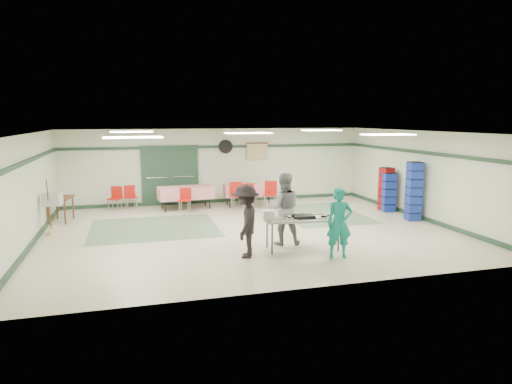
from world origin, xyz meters
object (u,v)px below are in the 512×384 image
object	(u,v)px
broom	(49,206)
dining_table_a	(248,190)
volunteer_teal	(339,223)
dining_table_b	(186,192)
printer_table	(60,200)
chair_a	(249,193)
chair_loose_b	(116,196)
volunteer_grey	(283,209)
volunteer_dark	(246,221)
serving_table	(302,220)
chair_c	(270,191)
office_printer	(52,199)
chair_d	(185,198)
crate_stack_blue_a	(388,192)
chair_loose_a	(130,195)
crate_stack_blue_b	(414,191)
crate_stack_red	(386,189)
chair_b	(237,193)

from	to	relation	value
broom	dining_table_a	bearing A→B (deg)	32.68
volunteer_teal	dining_table_b	distance (m)	6.98
printer_table	chair_a	bearing A→B (deg)	14.66
chair_loose_b	dining_table_b	bearing A→B (deg)	15.66
volunteer_grey	chair_a	size ratio (longest dim) A/B	2.05
volunteer_teal	volunteer_dark	size ratio (longest dim) A/B	0.96
serving_table	printer_table	xyz separation A→B (m)	(-5.91, 4.70, -0.07)
chair_loose_b	chair_c	bearing A→B (deg)	13.20
chair_loose_b	printer_table	world-z (taller)	chair_loose_b
office_printer	volunteer_teal	bearing A→B (deg)	-23.61
chair_d	crate_stack_blue_a	xyz separation A→B (m)	(6.53, -1.67, 0.16)
volunteer_teal	chair_loose_b	xyz separation A→B (m)	(-4.92, 6.74, -0.28)
chair_loose_b	broom	world-z (taller)	broom
chair_loose_a	broom	distance (m)	3.61
volunteer_teal	crate_stack_blue_b	xyz separation A→B (m)	(3.83, 2.83, 0.11)
volunteer_teal	dining_table_a	bearing A→B (deg)	107.07
volunteer_teal	broom	world-z (taller)	volunteer_teal
dining_table_b	chair_loose_a	world-z (taller)	chair_loose_a
chair_loose_a	crate_stack_blue_b	bearing A→B (deg)	-37.99
volunteer_teal	chair_a	size ratio (longest dim) A/B	1.81
chair_c	chair_loose_a	world-z (taller)	chair_c
dining_table_a	chair_loose_a	world-z (taller)	chair_loose_a
volunteer_teal	volunteer_grey	world-z (taller)	volunteer_grey
dining_table_a	dining_table_b	xyz separation A→B (m)	(-2.20, -0.00, 0.00)
serving_table	chair_c	size ratio (longest dim) A/B	2.04
dining_table_b	crate_stack_red	distance (m)	6.78
chair_c	chair_a	bearing A→B (deg)	-156.13
serving_table	printer_table	distance (m)	7.55
volunteer_grey	chair_b	distance (m)	4.54
volunteer_dark	chair_a	bearing A→B (deg)	-174.87
serving_table	chair_a	world-z (taller)	chair_a
chair_loose_b	broom	bearing A→B (deg)	-98.60
crate_stack_blue_a	crate_stack_red	size ratio (longest dim) A/B	0.89
chair_b	chair_loose_b	bearing A→B (deg)	166.78
chair_c	chair_loose_b	size ratio (longest dim) A/B	1.13
printer_table	crate_stack_blue_b	bearing A→B (deg)	-3.70
serving_table	dining_table_a	xyz separation A→B (m)	(0.14, 5.66, -0.15)
printer_table	broom	world-z (taller)	broom
chair_d	office_printer	xyz separation A→B (m)	(-3.77, -1.72, 0.43)
volunteer_dark	chair_b	xyz separation A→B (m)	(1.04, 5.32, -0.24)
chair_a	chair_d	size ratio (longest dim) A/B	1.08
volunteer_grey	chair_loose_b	distance (m)	6.75
crate_stack_blue_a	chair_loose_a	bearing A→B (deg)	161.81
volunteer_dark	chair_d	world-z (taller)	volunteer_dark
serving_table	chair_loose_b	xyz separation A→B (m)	(-4.36, 5.94, -0.21)
chair_a	office_printer	xyz separation A→B (m)	(-5.95, -1.73, 0.39)
serving_table	crate_stack_blue_a	xyz separation A→B (m)	(4.39, 3.42, -0.07)
crate_stack_red	volunteer_grey	bearing A→B (deg)	-147.27
chair_c	office_printer	distance (m)	6.94
printer_table	chair_loose_a	bearing A→B (deg)	46.28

